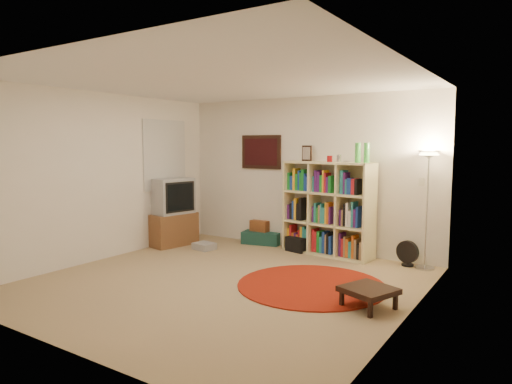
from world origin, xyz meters
The scene contains 12 objects.
room centered at (-0.05, 0.05, 1.26)m, with size 4.54×4.54×2.54m.
bookshelf centered at (0.47, 2.08, 0.71)m, with size 1.51×0.61×1.76m.
floor_lamp centered at (1.98, 2.04, 1.37)m, with size 0.36×0.36×1.65m.
floor_fan centered at (1.74, 2.05, 0.19)m, with size 0.33×0.21×0.37m.
tv_stand centered at (-2.08, 1.26, 0.56)m, with size 0.70×0.89×1.16m.
dvd_box centered at (-1.36, 1.28, 0.05)m, with size 0.37×0.32×0.11m.
suitcase centered at (-0.80, 2.21, 0.11)m, with size 0.73×0.55×0.21m.
wicker_basket centered at (-0.85, 2.22, 0.31)m, with size 0.33×0.24×0.19m.
duffel_bag centered at (0.00, 2.02, 0.12)m, with size 0.40×0.36×0.24m.
paper_towel centered at (0.35, 2.12, 0.13)m, with size 0.14×0.14×0.25m.
red_rug centered at (0.99, 0.48, 0.01)m, with size 1.83×1.83×0.02m.
side_table centered at (1.84, 0.12, 0.19)m, with size 0.64×0.64×0.23m.
Camera 1 is at (3.39, -4.47, 1.74)m, focal length 32.00 mm.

